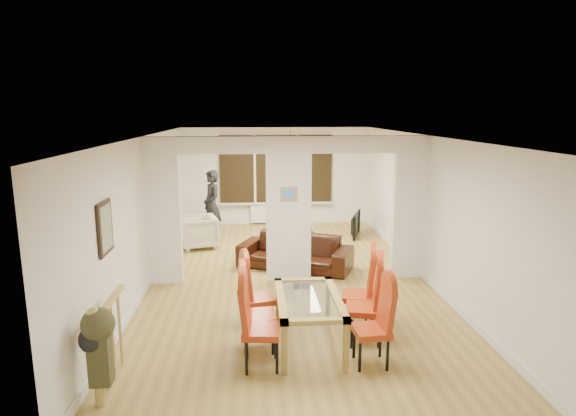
{
  "coord_description": "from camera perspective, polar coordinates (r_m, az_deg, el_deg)",
  "views": [
    {
      "loc": [
        -0.63,
        -8.36,
        3.02
      ],
      "look_at": [
        0.04,
        0.6,
        1.21
      ],
      "focal_mm": 30.0,
      "sensor_mm": 36.0,
      "label": 1
    }
  ],
  "objects": [
    {
      "name": "divider_wall",
      "position": [
        8.56,
        0.06,
        -0.2
      ],
      "size": [
        5.0,
        0.18,
        2.6
      ],
      "primitive_type": "cube",
      "color": "white",
      "rests_on": "floor"
    },
    {
      "name": "pendant_light",
      "position": [
        11.73,
        0.32,
        7.15
      ],
      "size": [
        0.36,
        0.36,
        0.36
      ],
      "primitive_type": "sphere",
      "color": "orange",
      "rests_on": "room_walls"
    },
    {
      "name": "dining_chair_la",
      "position": [
        5.87,
        -3.2,
        -13.6
      ],
      "size": [
        0.47,
        0.47,
        1.09
      ],
      "primitive_type": null,
      "rotation": [
        0.0,
        0.0,
        -0.09
      ],
      "color": "#9D2F10",
      "rests_on": "floor"
    },
    {
      "name": "dining_chair_rc",
      "position": [
        6.95,
        8.27,
        -9.63
      ],
      "size": [
        0.52,
        0.52,
        1.08
      ],
      "primitive_type": null,
      "rotation": [
        0.0,
        0.0,
        -0.23
      ],
      "color": "#9D2F10",
      "rests_on": "floor"
    },
    {
      "name": "bottle",
      "position": [
        11.57,
        1.79,
        -1.91
      ],
      "size": [
        0.07,
        0.07,
        0.28
      ],
      "primitive_type": "cylinder",
      "color": "#143F19",
      "rests_on": "coffee_table"
    },
    {
      "name": "dining_chair_lb",
      "position": [
        6.29,
        -3.49,
        -12.01
      ],
      "size": [
        0.46,
        0.46,
        1.05
      ],
      "primitive_type": null,
      "rotation": [
        0.0,
        0.0,
        0.1
      ],
      "color": "#9D2F10",
      "rests_on": "floor"
    },
    {
      "name": "dining_chair_ra",
      "position": [
        6.01,
        9.84,
        -13.46
      ],
      "size": [
        0.44,
        0.44,
        1.03
      ],
      "primitive_type": null,
      "rotation": [
        0.0,
        0.0,
        0.08
      ],
      "color": "#9D2F10",
      "rests_on": "floor"
    },
    {
      "name": "television",
      "position": [
        11.94,
        7.64,
        -1.92
      ],
      "size": [
        1.0,
        0.46,
        0.58
      ],
      "primitive_type": "imported",
      "rotation": [
        0.0,
        0.0,
        1.23
      ],
      "color": "black",
      "rests_on": "floor"
    },
    {
      "name": "person",
      "position": [
        11.54,
        -9.01,
        0.34
      ],
      "size": [
        0.72,
        0.62,
        1.67
      ],
      "primitive_type": "imported",
      "rotation": [
        0.0,
        0.0,
        -1.14
      ],
      "color": "black",
      "rests_on": "floor"
    },
    {
      "name": "dining_table",
      "position": [
        6.42,
        2.45,
        -13.3
      ],
      "size": [
        0.82,
        1.45,
        0.68
      ],
      "primitive_type": null,
      "color": "olive",
      "rests_on": "floor"
    },
    {
      "name": "bowl",
      "position": [
        11.48,
        0.76,
        -2.6
      ],
      "size": [
        0.23,
        0.23,
        0.06
      ],
      "primitive_type": "imported",
      "color": "black",
      "rests_on": "coffee_table"
    },
    {
      "name": "room_walls",
      "position": [
        8.56,
        0.06,
        -0.2
      ],
      "size": [
        5.0,
        9.0,
        2.6
      ],
      "primitive_type": null,
      "color": "silver",
      "rests_on": "floor"
    },
    {
      "name": "coffee_table",
      "position": [
        11.53,
        0.6,
        -3.23
      ],
      "size": [
        1.03,
        0.73,
        0.21
      ],
      "primitive_type": null,
      "rotation": [
        0.0,
        0.0,
        0.32
      ],
      "color": "black",
      "rests_on": "floor"
    },
    {
      "name": "stair_newel",
      "position": [
        5.95,
        -20.24,
        -13.9
      ],
      "size": [
        0.4,
        1.2,
        1.1
      ],
      "primitive_type": null,
      "color": "tan",
      "rests_on": "floor"
    },
    {
      "name": "floor",
      "position": [
        8.91,
        0.06,
        -8.41
      ],
      "size": [
        5.0,
        9.0,
        0.01
      ],
      "primitive_type": "cube",
      "color": "olive",
      "rests_on": "ground"
    },
    {
      "name": "shoes",
      "position": [
        8.52,
        1.54,
        -9.0
      ],
      "size": [
        0.25,
        0.27,
        0.11
      ],
      "primitive_type": null,
      "color": "black",
      "rests_on": "floor"
    },
    {
      "name": "wall_poster",
      "position": [
        6.4,
        -20.85,
        -2.2
      ],
      "size": [
        0.04,
        0.52,
        0.67
      ],
      "primitive_type": "cube",
      "color": "gray",
      "rests_on": "room_walls"
    },
    {
      "name": "dining_chair_lc",
      "position": [
        6.86,
        -3.47,
        -10.12
      ],
      "size": [
        0.49,
        0.49,
        1.01
      ],
      "primitive_type": null,
      "rotation": [
        0.0,
        0.0,
        0.25
      ],
      "color": "#9D2F10",
      "rests_on": "floor"
    },
    {
      "name": "bay_window_blinds",
      "position": [
        12.91,
        -1.42,
        4.64
      ],
      "size": [
        3.0,
        0.08,
        1.8
      ],
      "primitive_type": "cube",
      "color": "black",
      "rests_on": "room_walls"
    },
    {
      "name": "sofa",
      "position": [
        9.45,
        0.85,
        -5.2
      ],
      "size": [
        2.34,
        1.66,
        0.64
      ],
      "primitive_type": "imported",
      "rotation": [
        0.0,
        0.0,
        -0.42
      ],
      "color": "black",
      "rests_on": "floor"
    },
    {
      "name": "dining_chair_rb",
      "position": [
        6.52,
        8.88,
        -11.05
      ],
      "size": [
        0.52,
        0.52,
        1.09
      ],
      "primitive_type": null,
      "rotation": [
        0.0,
        0.0,
        -0.22
      ],
      "color": "#9D2F10",
      "rests_on": "floor"
    },
    {
      "name": "pillar_photo",
      "position": [
        8.41,
        0.11,
        1.67
      ],
      "size": [
        0.3,
        0.03,
        0.25
      ],
      "primitive_type": "cube",
      "color": "#4C8CD8",
      "rests_on": "divider_wall"
    },
    {
      "name": "armchair",
      "position": [
        11.0,
        -10.58,
        -2.79
      ],
      "size": [
        0.95,
        0.97,
        0.72
      ],
      "primitive_type": "imported",
      "rotation": [
        0.0,
        0.0,
        -1.31
      ],
      "color": "beige",
      "rests_on": "floor"
    },
    {
      "name": "radiator",
      "position": [
        13.06,
        -1.38,
        -0.61
      ],
      "size": [
        1.4,
        0.08,
        0.5
      ],
      "primitive_type": "cube",
      "color": "white",
      "rests_on": "floor"
    }
  ]
}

